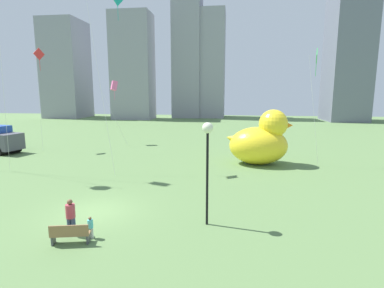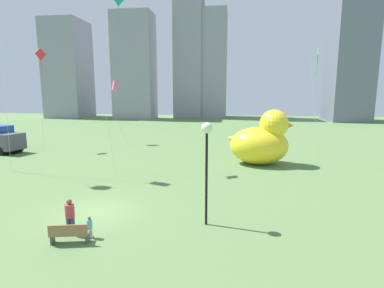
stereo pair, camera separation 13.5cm
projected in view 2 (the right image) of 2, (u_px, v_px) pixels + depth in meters
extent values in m
plane|color=#5B7C47|center=(95.00, 212.00, 16.20)|extent=(140.00, 140.00, 0.00)
cube|color=olive|center=(70.00, 234.00, 12.78)|extent=(1.65, 0.79, 0.06)
cube|color=olive|center=(68.00, 230.00, 12.54)|extent=(1.57, 0.40, 0.45)
cube|color=#47474C|center=(53.00, 239.00, 12.76)|extent=(0.16, 0.38, 0.39)
cube|color=#47474C|center=(87.00, 238.00, 12.88)|extent=(0.16, 0.38, 0.39)
cylinder|color=#38476B|center=(69.00, 226.00, 13.57)|extent=(0.19, 0.19, 0.82)
cylinder|color=#38476B|center=(73.00, 226.00, 13.55)|extent=(0.19, 0.19, 0.82)
cylinder|color=#B23F4C|center=(70.00, 211.00, 13.44)|extent=(0.41, 0.41, 0.61)
sphere|color=brown|center=(69.00, 202.00, 13.37)|extent=(0.24, 0.24, 0.24)
cylinder|color=silver|center=(89.00, 232.00, 13.28)|extent=(0.11, 0.11, 0.48)
cylinder|color=silver|center=(91.00, 233.00, 13.26)|extent=(0.11, 0.11, 0.48)
cylinder|color=#4CBFC6|center=(89.00, 224.00, 13.20)|extent=(0.24, 0.24, 0.36)
sphere|color=brown|center=(89.00, 218.00, 13.15)|extent=(0.14, 0.14, 0.14)
ellipsoid|color=yellow|center=(259.00, 146.00, 26.69)|extent=(5.09, 3.76, 3.32)
sphere|color=yellow|center=(274.00, 124.00, 26.20)|extent=(2.48, 2.48, 2.48)
cone|color=orange|center=(287.00, 125.00, 26.07)|extent=(1.12, 1.12, 1.12)
cone|color=yellow|center=(234.00, 139.00, 26.89)|extent=(1.52, 1.33, 1.60)
cylinder|color=black|center=(206.00, 179.00, 14.28)|extent=(0.12, 0.12, 4.51)
sphere|color=#EAEACC|center=(207.00, 128.00, 13.87)|extent=(0.51, 0.51, 0.51)
cube|color=#4C4C56|center=(11.00, 142.00, 31.21)|extent=(2.20, 2.64, 1.68)
cylinder|color=black|center=(10.00, 149.00, 31.43)|extent=(1.45, 2.55, 0.90)
cube|color=gray|center=(68.00, 70.00, 75.67)|extent=(9.02, 9.76, 23.67)
cube|color=gray|center=(134.00, 67.00, 70.91)|extent=(9.16, 6.85, 24.30)
cube|color=gray|center=(189.00, 32.00, 74.81)|extent=(6.79, 9.13, 41.88)
cube|color=gray|center=(213.00, 65.00, 75.87)|extent=(6.54, 8.83, 25.93)
cube|color=slate|center=(350.00, 55.00, 65.34)|extent=(7.99, 10.07, 28.38)
cylinder|color=silver|center=(315.00, 112.00, 25.66)|extent=(1.31, 0.25, 9.38)
cube|color=green|center=(318.00, 56.00, 25.48)|extent=(0.36, 1.25, 1.27)
cylinder|color=green|center=(317.00, 67.00, 25.63)|extent=(0.04, 0.04, 1.60)
cylinder|color=silver|center=(101.00, 86.00, 23.40)|extent=(2.69, 2.31, 13.57)
cylinder|color=teal|center=(118.00, 10.00, 23.56)|extent=(0.04, 0.04, 1.60)
cylinder|color=silver|center=(4.00, 85.00, 22.70)|extent=(1.63, 1.61, 13.78)
cylinder|color=silver|center=(41.00, 103.00, 32.64)|extent=(0.37, 0.65, 10.29)
cube|color=red|center=(40.00, 54.00, 31.90)|extent=(0.56, 1.19, 1.27)
cylinder|color=red|center=(41.00, 63.00, 32.05)|extent=(0.04, 0.04, 1.60)
cylinder|color=silver|center=(115.00, 116.00, 35.86)|extent=(2.96, 0.74, 7.11)
cube|color=pink|center=(115.00, 86.00, 36.74)|extent=(0.96, 1.11, 1.29)
cylinder|color=pink|center=(116.00, 93.00, 36.89)|extent=(0.04, 0.04, 1.60)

